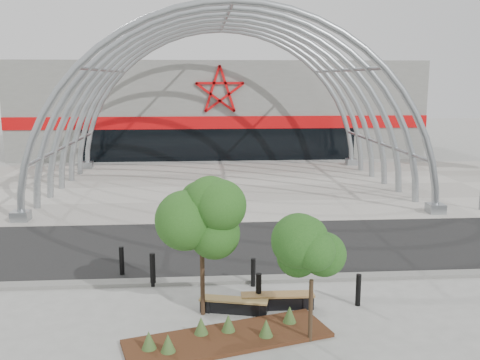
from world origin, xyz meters
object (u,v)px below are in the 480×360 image
(street_tree_0, at_px, (202,217))
(bench_0, at_px, (234,306))
(street_tree_1, at_px, (312,254))
(bench_1, at_px, (278,301))
(bollard_2, at_px, (253,272))

(street_tree_0, height_order, bench_0, street_tree_0)
(street_tree_1, height_order, bench_1, street_tree_1)
(bench_0, xyz_separation_m, bollard_2, (0.75, 1.91, 0.26))
(street_tree_1, xyz_separation_m, bench_1, (-0.54, 2.03, -2.10))
(street_tree_1, relative_size, bench_0, 1.61)
(street_tree_1, xyz_separation_m, bollard_2, (-1.09, 3.76, -1.85))
(bench_1, bearing_deg, bollard_2, 107.60)
(street_tree_1, bearing_deg, bollard_2, 106.17)
(bollard_2, bearing_deg, street_tree_0, -129.38)
(bench_1, xyz_separation_m, bollard_2, (-0.55, 1.73, 0.25))
(bench_1, bearing_deg, street_tree_0, -173.22)
(street_tree_1, bearing_deg, street_tree_0, 146.87)
(street_tree_0, xyz_separation_m, bollard_2, (1.63, 1.98, -2.40))
(street_tree_1, height_order, bollard_2, street_tree_1)
(street_tree_0, xyz_separation_m, bench_0, (0.88, 0.07, -2.67))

